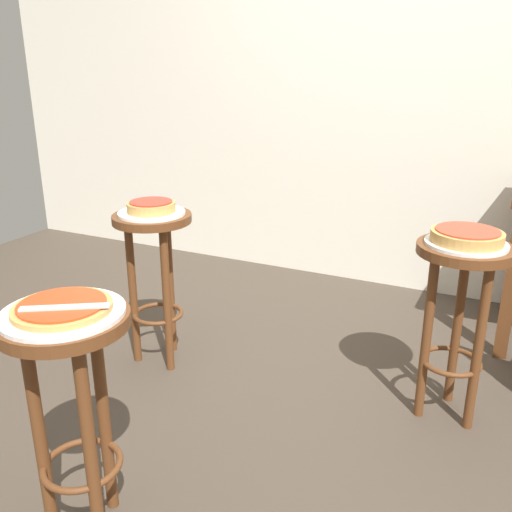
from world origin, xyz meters
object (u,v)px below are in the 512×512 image
Objects in this scene: stool_leftside at (459,296)px; pizza_foreground at (62,307)px; serving_plate_leftside at (466,244)px; pizza_leftside at (467,236)px; serving_plate_middle at (152,213)px; pizza_middle at (151,207)px; stool_foreground at (72,382)px; pizza_server_knife at (65,307)px; stool_middle at (154,258)px; serving_plate_foreground at (63,313)px.

pizza_foreground is at bearing -129.18° from stool_leftside.
serving_plate_leftside is (0.00, 0.00, 0.20)m from stool_leftside.
pizza_leftside reaches higher than pizza_foreground.
serving_plate_middle is 1.00× the size of serving_plate_leftside.
pizza_foreground is 1.23× the size of pizza_middle.
stool_leftside is at bearing -116.57° from serving_plate_leftside.
pizza_server_knife reaches higher than stool_foreground.
pizza_middle is 1.27m from serving_plate_leftside.
pizza_middle is (-0.00, 0.00, 0.23)m from stool_middle.
pizza_middle is at bearing -173.80° from pizza_leftside.
pizza_foreground is 1.39m from stool_leftside.
serving_plate_foreground is 1.26× the size of pizza_leftside.
serving_plate_foreground is at bearing 0.00° from pizza_foreground.
serving_plate_foreground is at bearing -129.18° from serving_plate_leftside.
serving_plate_middle is at bearing 82.05° from pizza_server_knife.
pizza_leftside is 1.14× the size of pizza_server_knife.
serving_plate_foreground is at bearing -129.18° from stool_leftside.
stool_middle is 2.44× the size of serving_plate_middle.
pizza_middle reaches higher than serving_plate_middle.
pizza_foreground is at bearing 0.00° from serving_plate_foreground.
serving_plate_middle is 1.14× the size of pizza_leftside.
stool_foreground is at bearing 63.43° from pizza_foreground.
pizza_middle is 0.94× the size of pizza_server_knife.
serving_plate_foreground reaches higher than stool_middle.
pizza_foreground is at bearing -66.89° from stool_middle.
stool_foreground is 1.03m from pizza_middle.
pizza_foreground is at bearing 114.15° from pizza_server_knife.
stool_foreground is 0.24m from pizza_server_knife.
pizza_server_knife reaches higher than serving_plate_middle.
pizza_middle reaches higher than stool_foreground.
serving_plate_middle is (-0.40, 0.93, -0.02)m from pizza_foreground.
pizza_middle is 0.72× the size of serving_plate_leftside.
pizza_foreground reaches higher than serving_plate_middle.
serving_plate_foreground is 0.45× the size of stool_leftside.
pizza_middle reaches higher than pizza_foreground.
pizza_server_knife is at bearing -33.69° from stool_foreground.
pizza_leftside is (0.87, 1.06, 0.01)m from pizza_foreground.
pizza_middle is 0.29× the size of stool_leftside.
stool_leftside is at bearing 6.20° from serving_plate_middle.
pizza_server_knife is (-0.84, -1.08, 0.23)m from stool_leftside.
pizza_middle is at bearing 82.05° from pizza_server_knife.
serving_plate_middle is at bearing -173.80° from serving_plate_leftside.
pizza_foreground is 0.88× the size of serving_plate_leftside.
serving_plate_leftside is at bearing 50.82° from pizza_foreground.
stool_leftside is (1.26, 0.14, -0.20)m from serving_plate_middle.
stool_middle is (-0.40, 0.93, -0.20)m from serving_plate_foreground.
pizza_server_knife is (-0.84, -1.08, 0.00)m from pizza_leftside.
serving_plate_middle is 1.29m from stool_leftside.
stool_middle and stool_leftside have the same top height.
pizza_foreground is at bearing -66.89° from pizza_middle.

